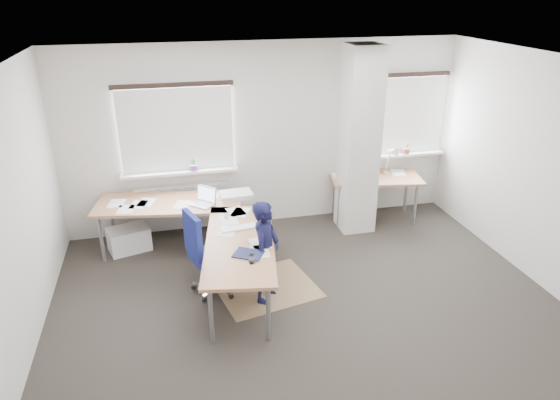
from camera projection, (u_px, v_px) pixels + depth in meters
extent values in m
plane|color=#272320|center=(310.00, 311.00, 5.86)|extent=(6.00, 6.00, 0.00)
cube|color=beige|center=(265.00, 137.00, 7.52)|extent=(6.00, 0.04, 2.80)
cube|color=beige|center=(432.00, 361.00, 3.07)|extent=(6.00, 0.04, 2.80)
cube|color=beige|center=(6.00, 232.00, 4.66)|extent=(0.04, 5.00, 2.80)
cube|color=beige|center=(554.00, 178.00, 5.94)|extent=(0.04, 5.00, 2.80)
cube|color=white|center=(317.00, 67.00, 4.73)|extent=(6.00, 5.00, 0.04)
cube|color=beige|center=(359.00, 142.00, 7.32)|extent=(0.50, 0.50, 2.78)
cube|color=white|center=(176.00, 130.00, 7.14)|extent=(1.60, 0.04, 1.20)
cube|color=white|center=(176.00, 130.00, 7.10)|extent=(1.60, 0.02, 1.20)
cube|color=white|center=(180.00, 172.00, 7.32)|extent=(1.70, 0.20, 0.04)
cube|color=white|center=(407.00, 115.00, 7.91)|extent=(1.20, 0.04, 1.20)
cube|color=white|center=(408.00, 116.00, 7.87)|extent=(1.20, 0.02, 1.20)
cube|color=white|center=(405.00, 154.00, 8.09)|extent=(1.30, 0.20, 0.04)
cube|color=silver|center=(183.00, 204.00, 7.56)|extent=(1.40, 0.10, 0.60)
cylinder|color=#724496|center=(194.00, 168.00, 7.33)|extent=(0.12, 0.12, 0.08)
imported|color=#2F6628|center=(193.00, 165.00, 7.31)|extent=(0.09, 0.06, 0.17)
cylinder|color=#98423A|center=(406.00, 151.00, 8.05)|extent=(0.12, 0.12, 0.08)
imported|color=#2F6628|center=(406.00, 148.00, 8.04)|extent=(0.09, 0.07, 0.17)
cube|color=olive|center=(266.00, 287.00, 6.30)|extent=(1.37, 1.23, 0.01)
cube|color=white|center=(129.00, 239.00, 7.13)|extent=(0.64, 0.53, 0.33)
cube|color=#9E6944|center=(169.00, 204.00, 6.94)|extent=(2.11, 1.13, 0.04)
cube|color=#9E6944|center=(240.00, 243.00, 5.90)|extent=(1.13, 2.11, 0.04)
cylinder|color=#96969B|center=(101.00, 239.00, 6.77)|extent=(0.05, 0.05, 0.69)
cylinder|color=#96969B|center=(112.00, 219.00, 7.31)|extent=(0.05, 0.05, 0.69)
cylinder|color=#96969B|center=(235.00, 216.00, 7.42)|extent=(0.05, 0.05, 0.69)
cylinder|color=#96969B|center=(211.00, 315.00, 5.21)|extent=(0.05, 0.05, 0.69)
cylinder|color=#96969B|center=(268.00, 313.00, 5.25)|extent=(0.05, 0.05, 0.69)
cylinder|color=#96969B|center=(263.00, 234.00, 6.89)|extent=(0.05, 0.05, 0.69)
cube|color=#B7B7BC|center=(202.00, 204.00, 6.86)|extent=(0.40, 0.40, 0.01)
cube|color=#B7B7BC|center=(207.00, 194.00, 6.90)|extent=(0.26, 0.26, 0.22)
cube|color=silver|center=(207.00, 194.00, 6.90)|extent=(0.23, 0.23, 0.19)
cube|color=white|center=(239.00, 228.00, 6.19)|extent=(0.45, 0.19, 0.02)
cube|color=#161A3D|center=(248.00, 254.00, 5.60)|extent=(0.40, 0.37, 0.01)
cube|color=silver|center=(236.00, 195.00, 7.09)|extent=(0.47, 0.34, 0.07)
imported|color=white|center=(226.00, 217.00, 6.43)|extent=(0.07, 0.07, 0.07)
cylinder|color=silver|center=(252.00, 259.00, 5.42)|extent=(0.07, 0.07, 0.10)
cube|color=#9E6944|center=(375.00, 178.00, 7.85)|extent=(1.50, 0.93, 0.04)
cylinder|color=#96969B|center=(339.00, 206.00, 7.74)|extent=(0.05, 0.05, 0.69)
cylinder|color=#96969B|center=(415.00, 205.00, 7.80)|extent=(0.05, 0.05, 0.69)
cylinder|color=#96969B|center=(334.00, 194.00, 8.19)|extent=(0.05, 0.05, 0.69)
cylinder|color=#96969B|center=(406.00, 192.00, 8.26)|extent=(0.05, 0.05, 0.69)
cube|color=#B7B7BC|center=(360.00, 177.00, 7.82)|extent=(0.34, 0.24, 0.01)
cube|color=#B7B7BC|center=(358.00, 168.00, 7.88)|extent=(0.33, 0.06, 0.22)
cube|color=silver|center=(358.00, 168.00, 7.88)|extent=(0.29, 0.04, 0.19)
cylinder|color=silver|center=(387.00, 172.00, 8.00)|extent=(0.10, 0.10, 0.02)
cylinder|color=silver|center=(388.00, 161.00, 7.92)|extent=(0.02, 0.16, 0.38)
cylinder|color=silver|center=(393.00, 150.00, 7.73)|extent=(0.02, 0.29, 0.13)
cone|color=silver|center=(396.00, 154.00, 7.61)|extent=(0.14, 0.16, 0.17)
cube|color=navy|center=(214.00, 257.00, 6.04)|extent=(0.62, 0.62, 0.08)
cube|color=navy|center=(193.00, 235.00, 5.78)|extent=(0.19, 0.42, 0.53)
cylinder|color=silver|center=(215.00, 271.00, 6.12)|extent=(0.06, 0.06, 0.36)
cylinder|color=black|center=(235.00, 282.00, 6.36)|extent=(0.07, 0.05, 0.06)
cylinder|color=black|center=(213.00, 276.00, 6.47)|extent=(0.03, 0.06, 0.06)
cylinder|color=black|center=(194.00, 287.00, 6.24)|extent=(0.07, 0.05, 0.06)
cylinder|color=black|center=(204.00, 300.00, 5.99)|extent=(0.06, 0.07, 0.06)
cylinder|color=black|center=(231.00, 296.00, 6.06)|extent=(0.06, 0.07, 0.06)
imported|color=black|center=(266.00, 252.00, 5.85)|extent=(0.51, 0.56, 1.28)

